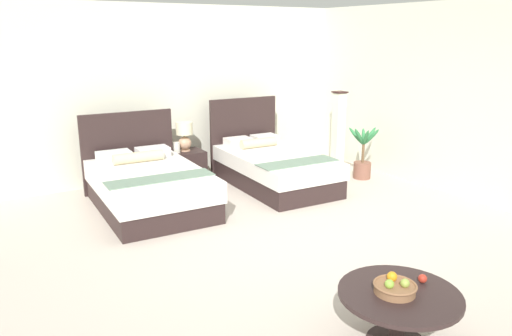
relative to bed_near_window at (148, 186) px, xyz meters
name	(u,v)px	position (x,y,z in m)	size (l,w,h in m)	color
ground_plane	(291,241)	(1.01, -1.94, -0.32)	(9.79, 10.29, 0.02)	beige
wall_back	(175,92)	(1.01, 1.40, 1.08)	(9.79, 0.12, 2.78)	silver
wall_side_right	(450,99)	(4.10, -1.54, 1.08)	(0.12, 5.89, 2.78)	silver
bed_near_window	(148,186)	(0.00, 0.00, 0.00)	(1.43, 2.10, 1.20)	#2E201F
bed_near_corner	(272,166)	(2.03, 0.01, -0.01)	(1.29, 2.20, 1.27)	#2E201F
nightstand	(186,166)	(0.96, 0.93, -0.06)	(0.55, 0.49, 0.50)	#2E201F
table_lamp	(184,135)	(0.96, 0.95, 0.45)	(0.27, 0.27, 0.47)	tan
vase	(177,148)	(0.79, 0.89, 0.27)	(0.11, 0.11, 0.17)	silver
coffee_table	(399,304)	(0.57, -3.98, 0.03)	(0.92, 0.92, 0.43)	#2E201F
fruit_bowl	(395,287)	(0.53, -3.96, 0.17)	(0.33, 0.33, 0.14)	#8B5F40
loose_apple	(423,279)	(0.84, -3.96, 0.16)	(0.07, 0.07, 0.07)	#B22F20
floor_lamp_corner	(338,129)	(3.74, 0.47, 0.35)	(0.22, 0.22, 1.33)	#361E1C
potted_palm	(363,161)	(3.50, -0.45, -0.03)	(0.58, 0.50, 0.88)	brown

